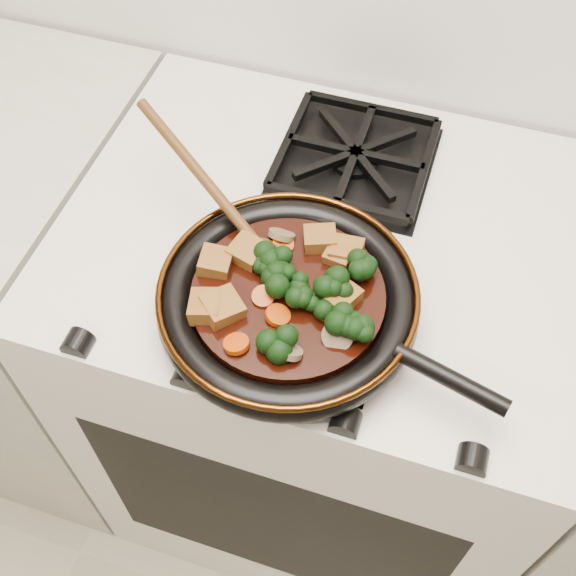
% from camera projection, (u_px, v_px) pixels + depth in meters
% --- Properties ---
extents(stove, '(0.76, 0.60, 0.90)m').
position_uv_depth(stove, '(318.00, 380.00, 1.39)').
color(stove, silver).
rests_on(stove, ground).
extents(burner_grate_front, '(0.23, 0.23, 0.03)m').
position_uv_depth(burner_grate_front, '(300.00, 303.00, 0.94)').
color(burner_grate_front, black).
rests_on(burner_grate_front, stove).
extents(burner_grate_back, '(0.23, 0.23, 0.03)m').
position_uv_depth(burner_grate_back, '(355.00, 157.00, 1.09)').
color(burner_grate_back, black).
rests_on(burner_grate_back, stove).
extents(skillet, '(0.45, 0.33, 0.05)m').
position_uv_depth(skillet, '(289.00, 301.00, 0.90)').
color(skillet, black).
rests_on(skillet, burner_grate_front).
extents(braising_sauce, '(0.24, 0.24, 0.02)m').
position_uv_depth(braising_sauce, '(288.00, 298.00, 0.90)').
color(braising_sauce, black).
rests_on(braising_sauce, skillet).
extents(tofu_cube_0, '(0.05, 0.05, 0.03)m').
position_uv_depth(tofu_cube_0, '(206.00, 307.00, 0.87)').
color(tofu_cube_0, brown).
rests_on(tofu_cube_0, braising_sauce).
extents(tofu_cube_1, '(0.05, 0.05, 0.03)m').
position_uv_depth(tofu_cube_1, '(215.00, 262.00, 0.91)').
color(tofu_cube_1, brown).
rests_on(tofu_cube_1, braising_sauce).
extents(tofu_cube_2, '(0.04, 0.04, 0.03)m').
position_uv_depth(tofu_cube_2, '(346.00, 252.00, 0.92)').
color(tofu_cube_2, brown).
rests_on(tofu_cube_2, braising_sauce).
extents(tofu_cube_3, '(0.06, 0.06, 0.03)m').
position_uv_depth(tofu_cube_3, '(222.00, 308.00, 0.87)').
color(tofu_cube_3, brown).
rests_on(tofu_cube_3, braising_sauce).
extents(tofu_cube_4, '(0.05, 0.05, 0.03)m').
position_uv_depth(tofu_cube_4, '(247.00, 252.00, 0.92)').
color(tofu_cube_4, brown).
rests_on(tofu_cube_4, braising_sauce).
extents(tofu_cube_5, '(0.04, 0.04, 0.03)m').
position_uv_depth(tofu_cube_5, '(340.00, 255.00, 0.92)').
color(tofu_cube_5, brown).
rests_on(tofu_cube_5, braising_sauce).
extents(tofu_cube_6, '(0.06, 0.06, 0.03)m').
position_uv_depth(tofu_cube_6, '(339.00, 297.00, 0.88)').
color(tofu_cube_6, brown).
rests_on(tofu_cube_6, braising_sauce).
extents(tofu_cube_7, '(0.05, 0.05, 0.03)m').
position_uv_depth(tofu_cube_7, '(320.00, 239.00, 0.93)').
color(tofu_cube_7, brown).
rests_on(tofu_cube_7, braising_sauce).
extents(broccoli_floret_0, '(0.09, 0.09, 0.07)m').
position_uv_depth(broccoli_floret_0, '(331.00, 318.00, 0.86)').
color(broccoli_floret_0, black).
rests_on(broccoli_floret_0, braising_sauce).
extents(broccoli_floret_1, '(0.07, 0.07, 0.06)m').
position_uv_depth(broccoli_floret_1, '(271.00, 268.00, 0.90)').
color(broccoli_floret_1, black).
rests_on(broccoli_floret_1, braising_sauce).
extents(broccoli_floret_2, '(0.07, 0.06, 0.07)m').
position_uv_depth(broccoli_floret_2, '(361.00, 273.00, 0.89)').
color(broccoli_floret_2, black).
rests_on(broccoli_floret_2, braising_sauce).
extents(broccoli_floret_3, '(0.09, 0.09, 0.08)m').
position_uv_depth(broccoli_floret_3, '(336.00, 285.00, 0.88)').
color(broccoli_floret_3, black).
rests_on(broccoli_floret_3, braising_sauce).
extents(broccoli_floret_4, '(0.07, 0.07, 0.06)m').
position_uv_depth(broccoli_floret_4, '(273.00, 342.00, 0.84)').
color(broccoli_floret_4, black).
rests_on(broccoli_floret_4, braising_sauce).
extents(broccoli_floret_5, '(0.09, 0.08, 0.07)m').
position_uv_depth(broccoli_floret_5, '(270.00, 264.00, 0.90)').
color(broccoli_floret_5, black).
rests_on(broccoli_floret_5, braising_sauce).
extents(broccoli_floret_6, '(0.08, 0.09, 0.06)m').
position_uv_depth(broccoli_floret_6, '(358.00, 330.00, 0.85)').
color(broccoli_floret_6, black).
rests_on(broccoli_floret_6, braising_sauce).
extents(broccoli_floret_7, '(0.09, 0.09, 0.07)m').
position_uv_depth(broccoli_floret_7, '(277.00, 282.00, 0.89)').
color(broccoli_floret_7, black).
rests_on(broccoli_floret_7, braising_sauce).
extents(broccoli_floret_8, '(0.07, 0.07, 0.06)m').
position_uv_depth(broccoli_floret_8, '(304.00, 296.00, 0.88)').
color(broccoli_floret_8, black).
rests_on(broccoli_floret_8, braising_sauce).
extents(carrot_coin_0, '(0.03, 0.03, 0.01)m').
position_uv_depth(carrot_coin_0, '(263.00, 296.00, 0.88)').
color(carrot_coin_0, '#A53304').
rests_on(carrot_coin_0, braising_sauce).
extents(carrot_coin_1, '(0.03, 0.03, 0.02)m').
position_uv_depth(carrot_coin_1, '(236.00, 344.00, 0.84)').
color(carrot_coin_1, '#A53304').
rests_on(carrot_coin_1, braising_sauce).
extents(carrot_coin_2, '(0.03, 0.03, 0.02)m').
position_uv_depth(carrot_coin_2, '(283.00, 244.00, 0.93)').
color(carrot_coin_2, '#A53304').
rests_on(carrot_coin_2, braising_sauce).
extents(carrot_coin_3, '(0.03, 0.03, 0.02)m').
position_uv_depth(carrot_coin_3, '(329.00, 311.00, 0.87)').
color(carrot_coin_3, '#A53304').
rests_on(carrot_coin_3, braising_sauce).
extents(carrot_coin_4, '(0.03, 0.03, 0.02)m').
position_uv_depth(carrot_coin_4, '(278.00, 315.00, 0.87)').
color(carrot_coin_4, '#A53304').
rests_on(carrot_coin_4, braising_sauce).
extents(carrot_coin_5, '(0.03, 0.03, 0.02)m').
position_uv_depth(carrot_coin_5, '(342.00, 321.00, 0.86)').
color(carrot_coin_5, '#A53304').
rests_on(carrot_coin_5, braising_sauce).
extents(mushroom_slice_0, '(0.04, 0.04, 0.03)m').
position_uv_depth(mushroom_slice_0, '(338.00, 335.00, 0.85)').
color(mushroom_slice_0, brown).
rests_on(mushroom_slice_0, braising_sauce).
extents(mushroom_slice_1, '(0.04, 0.04, 0.03)m').
position_uv_depth(mushroom_slice_1, '(282.00, 235.00, 0.93)').
color(mushroom_slice_1, brown).
rests_on(mushroom_slice_1, braising_sauce).
extents(mushroom_slice_2, '(0.04, 0.03, 0.02)m').
position_uv_depth(mushroom_slice_2, '(290.00, 352.00, 0.83)').
color(mushroom_slice_2, brown).
rests_on(mushroom_slice_2, braising_sauce).
extents(wooden_spoon, '(0.16, 0.11, 0.27)m').
position_uv_depth(wooden_spoon, '(226.00, 206.00, 0.94)').
color(wooden_spoon, '#4E2D10').
rests_on(wooden_spoon, braising_sauce).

